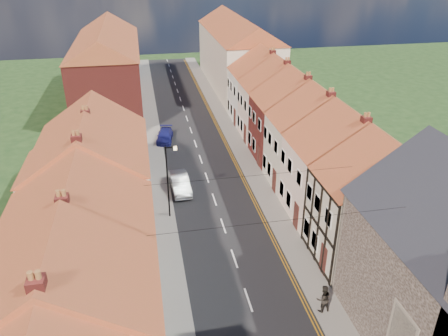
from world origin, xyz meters
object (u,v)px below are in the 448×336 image
(lamppost, at_px, (169,178))
(car_mid, at_px, (180,183))
(pedestrian_right, at_px, (323,299))
(car_far, at_px, (165,136))

(lamppost, height_order, car_mid, lamppost)
(lamppost, xyz_separation_m, pedestrian_right, (7.79, -11.74, -2.53))
(car_far, height_order, pedestrian_right, pedestrian_right)
(car_far, bearing_deg, pedestrian_right, -66.08)
(lamppost, bearing_deg, car_mid, 74.43)
(pedestrian_right, bearing_deg, lamppost, -62.54)
(car_mid, height_order, car_far, car_mid)
(lamppost, relative_size, pedestrian_right, 3.37)
(car_mid, distance_m, car_far, 11.35)
(car_mid, relative_size, pedestrian_right, 2.42)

